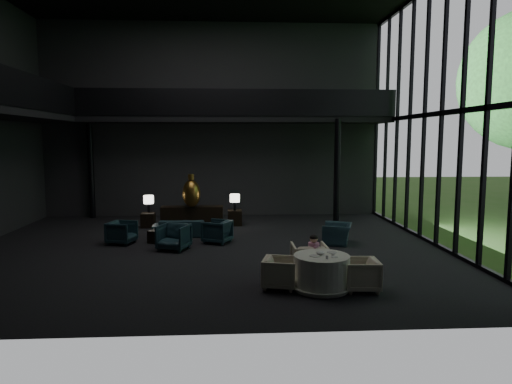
{
  "coord_description": "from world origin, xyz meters",
  "views": [
    {
      "loc": [
        0.68,
        -13.3,
        3.25
      ],
      "look_at": [
        1.48,
        0.5,
        1.63
      ],
      "focal_mm": 32.0,
      "sensor_mm": 36.0,
      "label": 1
    }
  ],
  "objects": [
    {
      "name": "lounge_armchair_south",
      "position": [
        -0.97,
        -0.07,
        0.45
      ],
      "size": [
        1.1,
        1.06,
        0.9
      ],
      "primitive_type": "imported",
      "rotation": [
        0.0,
        0.0,
        -0.34
      ],
      "color": "#1B2F3E",
      "rests_on": "floor"
    },
    {
      "name": "bronze_urn",
      "position": [
        -0.74,
        3.47,
        1.26
      ],
      "size": [
        0.66,
        0.66,
        1.22
      ],
      "color": "#9D5F23",
      "rests_on": "console"
    },
    {
      "name": "cream_pot",
      "position": [
        2.7,
        -4.09,
        0.78
      ],
      "size": [
        0.06,
        0.06,
        0.07
      ],
      "primitive_type": "cylinder",
      "rotation": [
        0.0,
        0.0,
        -0.16
      ],
      "color": "#99999E",
      "rests_on": "dining_table"
    },
    {
      "name": "sofa",
      "position": [
        -0.92,
        1.88,
        0.35
      ],
      "size": [
        1.81,
        0.55,
        0.7
      ],
      "primitive_type": "imported",
      "rotation": [
        0.0,
        0.0,
        3.15
      ],
      "color": "#2A3544",
      "rests_on": "floor"
    },
    {
      "name": "window_armchair",
      "position": [
        4.0,
        0.44,
        0.38
      ],
      "size": [
        0.81,
        1.0,
        0.76
      ],
      "primitive_type": "imported",
      "rotation": [
        0.0,
        0.0,
        -1.88
      ],
      "color": "#213D48",
      "rests_on": "floor"
    },
    {
      "name": "lounge_armchair_east",
      "position": [
        0.27,
        0.79,
        0.4
      ],
      "size": [
        0.99,
        1.02,
        0.81
      ],
      "primitive_type": "imported",
      "rotation": [
        0.0,
        0.0,
        -2.0
      ],
      "color": "#1F2D34",
      "rests_on": "floor"
    },
    {
      "name": "wall_back",
      "position": [
        0.0,
        6.0,
        4.0
      ],
      "size": [
        14.0,
        0.04,
        8.0
      ],
      "primitive_type": "cube",
      "color": "black",
      "rests_on": "ground"
    },
    {
      "name": "table_lamp_left",
      "position": [
        -2.34,
        3.67,
        0.98
      ],
      "size": [
        0.37,
        0.37,
        0.62
      ],
      "color": "black",
      "rests_on": "side_table_left"
    },
    {
      "name": "side_table_right",
      "position": [
        0.86,
        3.71,
        0.29
      ],
      "size": [
        0.52,
        0.52,
        0.58
      ],
      "primitive_type": "cube",
      "color": "black",
      "rests_on": "floor"
    },
    {
      "name": "column_ne",
      "position": [
        4.8,
        4.0,
        2.0
      ],
      "size": [
        0.24,
        0.24,
        4.0
      ],
      "primitive_type": "cylinder",
      "color": "black",
      "rests_on": "floor"
    },
    {
      "name": "plate_b",
      "position": [
        2.92,
        -3.58,
        0.76
      ],
      "size": [
        0.21,
        0.21,
        0.01
      ],
      "primitive_type": "cylinder",
      "rotation": [
        0.0,
        0.0,
        0.01
      ],
      "color": "white",
      "rests_on": "dining_table"
    },
    {
      "name": "floor",
      "position": [
        0.0,
        0.0,
        0.0
      ],
      "size": [
        14.0,
        12.0,
        0.02
      ],
      "primitive_type": "cube",
      "color": "black",
      "rests_on": "ground"
    },
    {
      "name": "coffee_table",
      "position": [
        -1.33,
        1.03,
        0.2
      ],
      "size": [
        1.16,
        1.16,
        0.39
      ],
      "primitive_type": "cube",
      "rotation": [
        0.0,
        0.0,
        -0.41
      ],
      "color": "black",
      "rests_on": "floor"
    },
    {
      "name": "dining_chair_west",
      "position": [
        1.77,
        -3.66,
        0.35
      ],
      "size": [
        0.79,
        0.82,
        0.71
      ],
      "primitive_type": "imported",
      "rotation": [
        0.0,
        0.0,
        1.33
      ],
      "color": "#B9A897",
      "rests_on": "floor"
    },
    {
      "name": "side_table_left",
      "position": [
        -2.34,
        3.47,
        0.27
      ],
      "size": [
        0.48,
        0.48,
        0.53
      ],
      "primitive_type": "cube",
      "color": "black",
      "rests_on": "floor"
    },
    {
      "name": "lounge_armchair_west",
      "position": [
        -2.68,
        0.82,
        0.39
      ],
      "size": [
        0.88,
        0.91,
        0.78
      ],
      "primitive_type": "imported",
      "rotation": [
        0.0,
        0.0,
        1.32
      ],
      "color": "#243146",
      "rests_on": "floor"
    },
    {
      "name": "cereal_bowl",
      "position": [
        2.62,
        -3.75,
        0.79
      ],
      "size": [
        0.17,
        0.17,
        0.09
      ],
      "primitive_type": "ellipsoid",
      "color": "white",
      "rests_on": "dining_table"
    },
    {
      "name": "curtain_wall",
      "position": [
        6.95,
        0.0,
        4.0
      ],
      "size": [
        0.2,
        12.0,
        8.0
      ],
      "primitive_type": null,
      "color": "black",
      "rests_on": "ground"
    },
    {
      "name": "plate_a",
      "position": [
        2.48,
        -3.87,
        0.76
      ],
      "size": [
        0.23,
        0.23,
        0.01
      ],
      "primitive_type": "cylinder",
      "rotation": [
        0.0,
        0.0,
        -0.04
      ],
      "color": "white",
      "rests_on": "dining_table"
    },
    {
      "name": "railing_back",
      "position": [
        1.0,
        4.0,
        4.6
      ],
      "size": [
        12.0,
        0.06,
        1.0
      ],
      "primitive_type": "cube",
      "color": "black",
      "rests_on": "mezzanine_back"
    },
    {
      "name": "child",
      "position": [
        2.64,
        -2.92,
        0.73
      ],
      "size": [
        0.26,
        0.26,
        0.56
      ],
      "rotation": [
        0.0,
        0.0,
        3.14
      ],
      "color": "pink",
      "rests_on": "dining_chair_north"
    },
    {
      "name": "dining_chair_north",
      "position": [
        2.56,
        -2.73,
        0.45
      ],
      "size": [
        0.88,
        0.82,
        0.9
      ],
      "primitive_type": "imported",
      "rotation": [
        0.0,
        0.0,
        3.14
      ],
      "color": "tan",
      "rests_on": "floor"
    },
    {
      "name": "saucer",
      "position": [
        2.89,
        -3.97,
        0.76
      ],
      "size": [
        0.17,
        0.17,
        0.01
      ],
      "primitive_type": "cylinder",
      "rotation": [
        0.0,
        0.0,
        -0.18
      ],
      "color": "white",
      "rests_on": "dining_table"
    },
    {
      "name": "coffee_cup",
      "position": [
        2.88,
        -3.85,
        0.79
      ],
      "size": [
        0.08,
        0.08,
        0.06
      ],
      "primitive_type": "cylinder",
      "rotation": [
        0.0,
        0.0,
        -0.14
      ],
      "color": "white",
      "rests_on": "saucer"
    },
    {
      "name": "railing_left",
      "position": [
        -5.0,
        0.0,
        4.6
      ],
      "size": [
        0.06,
        12.0,
        1.0
      ],
      "primitive_type": "cube",
      "color": "black",
      "rests_on": "mezzanine_left"
    },
    {
      "name": "wall_front",
      "position": [
        0.0,
        -6.0,
        4.0
      ],
      "size": [
        14.0,
        0.04,
        8.0
      ],
      "primitive_type": "cube",
      "color": "black",
      "rests_on": "ground"
    },
    {
      "name": "dining_chair_east",
      "position": [
        3.48,
        -3.92,
        0.37
      ],
      "size": [
        0.71,
        0.75,
        0.74
      ],
      "primitive_type": "imported",
      "rotation": [
        0.0,
        0.0,
        -1.63
      ],
      "color": "#B1A597",
      "rests_on": "floor"
    },
    {
      "name": "table_lamp_right",
      "position": [
        0.86,
        3.6,
        1.02
      ],
      "size": [
        0.37,
        0.37,
        0.62
      ],
      "color": "black",
      "rests_on": "side_table_right"
    },
    {
      "name": "column_nw",
      "position": [
        -5.0,
        5.7,
        2.0
      ],
      "size": [
        0.24,
        0.24,
        4.0
      ],
      "primitive_type": "cylinder",
      "color": "black",
      "rests_on": "floor"
    },
    {
      "name": "dining_table",
      "position": [
        2.65,
        -3.8,
        0.33
      ],
      "size": [
        1.37,
        1.37,
        0.75
      ],
      "color": "white",
      "rests_on": "floor"
    },
    {
      "name": "console",
      "position": [
        -0.74,
        3.69,
        0.37
      ],
      "size": [
        2.3,
        0.52,
        0.73
      ],
      "primitive_type": "cube",
      "color": "black",
      "rests_on": "floor"
    },
    {
      "name": "mezzanine_back",
      "position": [
        1.0,
        5.0,
        4.0
      ],
      "size": [
        12.0,
        2.0,
        0.25
      ],
      "primitive_type": "cube",
      "color": "black",
      "rests_on": "wall_back"
    }
  ]
}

